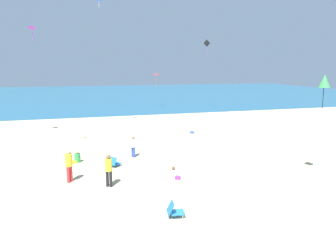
{
  "coord_description": "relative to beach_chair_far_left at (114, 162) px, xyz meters",
  "views": [
    {
      "loc": [
        -3.9,
        -9.51,
        5.68
      ],
      "look_at": [
        0.0,
        5.31,
        2.97
      ],
      "focal_mm": 29.95,
      "sensor_mm": 36.0,
      "label": 1
    }
  ],
  "objects": [
    {
      "name": "person_1",
      "position": [
        1.35,
        1.45,
        0.54
      ],
      "size": [
        0.39,
        0.39,
        1.37
      ],
      "rotation": [
        0.0,
        0.0,
        3.95
      ],
      "color": "blue",
      "rests_on": "ground_plane"
    },
    {
      "name": "person_3",
      "position": [
        -2.13,
        1.31,
        0.02
      ],
      "size": [
        0.66,
        0.54,
        0.74
      ],
      "rotation": [
        0.0,
        0.0,
        3.6
      ],
      "color": "green",
      "rests_on": "ground_plane"
    },
    {
      "name": "beach_chair_mid_beach",
      "position": [
        1.86,
        -6.33,
        0.02
      ],
      "size": [
        0.7,
        0.54,
        0.62
      ],
      "rotation": [
        0.0,
        0.0,
        6.2
      ],
      "color": "#2370B2",
      "rests_on": "ground_plane"
    },
    {
      "name": "ocean_water",
      "position": [
        2.98,
        47.52,
        -0.23
      ],
      "size": [
        120.0,
        60.0,
        0.05
      ],
      "primitive_type": "cube",
      "color": "#236084",
      "rests_on": "ground_plane"
    },
    {
      "name": "kite_black",
      "position": [
        13.48,
        18.98,
        8.56
      ],
      "size": [
        0.66,
        0.71,
        1.98
      ],
      "rotation": [
        0.0,
        0.0,
        5.61
      ],
      "color": "black"
    },
    {
      "name": "person_4",
      "position": [
        2.9,
        -2.66,
        -0.01
      ],
      "size": [
        0.59,
        0.49,
        0.66
      ],
      "rotation": [
        0.0,
        0.0,
        5.81
      ],
      "color": "white",
      "rests_on": "ground_plane"
    },
    {
      "name": "person_0",
      "position": [
        -0.42,
        -2.81,
        0.68
      ],
      "size": [
        0.43,
        0.43,
        1.61
      ],
      "rotation": [
        0.0,
        0.0,
        4.23
      ],
      "color": "black",
      "rests_on": "ground_plane"
    },
    {
      "name": "cooler_box",
      "position": [
        7.31,
        6.97,
        -0.12
      ],
      "size": [
        0.48,
        0.59,
        0.26
      ],
      "rotation": [
        0.0,
        0.0,
        4.37
      ],
      "color": "#2D56B7",
      "rests_on": "ground_plane"
    },
    {
      "name": "kite_red",
      "position": [
        7.66,
        23.24,
        4.55
      ],
      "size": [
        0.9,
        0.9,
        1.81
      ],
      "rotation": [
        0.0,
        0.0,
        5.52
      ],
      "color": "red"
    },
    {
      "name": "person_2",
      "position": [
        -2.31,
        -1.73,
        0.72
      ],
      "size": [
        0.47,
        0.47,
        1.69
      ],
      "rotation": [
        0.0,
        0.0,
        5.58
      ],
      "color": "red",
      "rests_on": "ground_plane"
    },
    {
      "name": "ground_plane",
      "position": [
        2.98,
        3.56,
        -0.26
      ],
      "size": [
        120.0,
        120.0,
        0.0
      ],
      "primitive_type": "plane",
      "color": "#C6B58C"
    },
    {
      "name": "kite_green",
      "position": [
        9.86,
        -4.71,
        4.8
      ],
      "size": [
        0.61,
        0.63,
        1.62
      ],
      "rotation": [
        0.0,
        0.0,
        2.93
      ],
      "color": "green"
    },
    {
      "name": "beach_chair_far_left",
      "position": [
        0.0,
        0.0,
        0.0
      ],
      "size": [
        0.86,
        0.86,
        0.6
      ],
      "rotation": [
        0.0,
        0.0,
        0.74
      ],
      "color": "#2370B2",
      "rests_on": "ground_plane"
    },
    {
      "name": "kite_purple",
      "position": [
        -4.51,
        3.81,
        7.94
      ],
      "size": [
        0.47,
        0.39,
        1.07
      ],
      "rotation": [
        0.0,
        0.0,
        6.18
      ],
      "color": "purple"
    }
  ]
}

